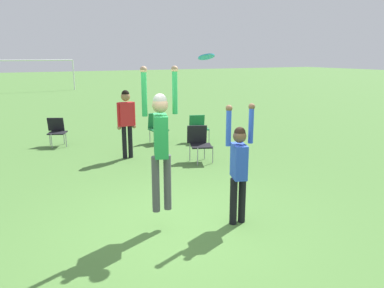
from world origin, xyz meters
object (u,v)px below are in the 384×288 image
(camping_chair_4, at_px, (57,129))
(person_spectator_near, at_px, (126,117))
(camping_chair_0, at_px, (199,141))
(camping_chair_2, at_px, (199,126))
(person_defending, at_px, (239,163))
(frisbee, at_px, (206,57))
(camping_chair_1, at_px, (157,126))
(person_jumping, at_px, (161,136))

(camping_chair_4, distance_m, person_spectator_near, 2.83)
(camping_chair_0, xyz_separation_m, camping_chair_2, (1.04, 1.98, -0.03))
(person_defending, distance_m, person_spectator_near, 4.71)
(frisbee, relative_size, camping_chair_4, 0.31)
(person_spectator_near, bearing_deg, person_defending, -82.75)
(frisbee, distance_m, camping_chair_2, 6.16)
(person_defending, bearing_deg, frisbee, -116.13)
(frisbee, relative_size, camping_chair_1, 0.28)
(camping_chair_0, height_order, camping_chair_2, camping_chair_0)
(person_jumping, bearing_deg, camping_chair_2, -14.66)
(person_jumping, height_order, camping_chair_0, person_jumping)
(person_jumping, distance_m, person_defending, 1.33)
(person_jumping, xyz_separation_m, camping_chair_1, (2.17, 5.62, -0.97))
(person_defending, relative_size, person_spectator_near, 1.08)
(camping_chair_0, distance_m, camping_chair_4, 4.63)
(frisbee, height_order, person_spectator_near, frisbee)
(person_defending, distance_m, frisbee, 1.74)
(camping_chair_0, xyz_separation_m, person_spectator_near, (-1.57, 1.14, 0.56))
(camping_chair_2, bearing_deg, camping_chair_4, -2.61)
(person_jumping, height_order, camping_chair_1, person_jumping)
(person_jumping, bearing_deg, camping_chair_4, 24.87)
(frisbee, height_order, camping_chair_4, frisbee)
(camping_chair_1, bearing_deg, frisbee, 70.87)
(camping_chair_2, bearing_deg, camping_chair_1, -4.28)
(camping_chair_1, height_order, camping_chair_4, camping_chair_1)
(person_jumping, relative_size, camping_chair_4, 2.66)
(person_jumping, distance_m, camping_chair_1, 6.10)
(person_defending, xyz_separation_m, person_spectator_near, (-0.39, 4.69, 0.07))
(camping_chair_0, relative_size, camping_chair_1, 0.99)
(camping_chair_4, bearing_deg, camping_chair_0, 155.98)
(camping_chair_0, bearing_deg, frisbee, 84.51)
(camping_chair_2, relative_size, person_spectator_near, 0.47)
(camping_chair_0, distance_m, person_spectator_near, 2.02)
(frisbee, height_order, camping_chair_0, frisbee)
(camping_chair_4, bearing_deg, camping_chair_2, -175.37)
(frisbee, height_order, camping_chair_2, frisbee)
(camping_chair_0, bearing_deg, camping_chair_2, -96.78)
(camping_chair_0, height_order, person_spectator_near, person_spectator_near)
(person_defending, bearing_deg, camping_chair_1, -170.58)
(camping_chair_2, bearing_deg, person_spectator_near, 35.26)
(frisbee, xyz_separation_m, camping_chair_0, (1.57, 3.15, -2.14))
(person_jumping, xyz_separation_m, camping_chair_0, (2.35, 3.15, -0.97))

